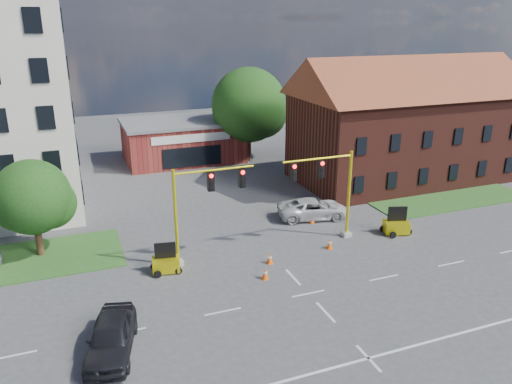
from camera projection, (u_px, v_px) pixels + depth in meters
ground at (308, 294)px, 27.81m from camera, size 120.00×120.00×0.00m
grass_verge_ne at (452, 201)px, 41.85m from camera, size 14.00×4.00×0.08m
lane_markings at (335, 322)px, 25.17m from camera, size 60.00×36.00×0.01m
brick_shop at (183, 140)px, 53.49m from camera, size 12.40×8.40×4.30m
townhouse_row at (407, 116)px, 46.06m from camera, size 21.00×11.00×11.50m
tree_large at (252, 107)px, 52.10m from camera, size 8.17×7.78×9.86m
tree_nw_front at (37, 199)px, 31.17m from camera, size 4.96×4.72×6.39m
signal_mast_west at (202, 203)px, 30.31m from camera, size 5.30×0.60×6.20m
signal_mast_east at (328, 186)px, 33.28m from camera, size 5.30×0.60×6.20m
trailer_west at (166, 263)px, 30.03m from camera, size 1.77×1.32×1.83m
trailer_east at (396, 226)px, 35.37m from camera, size 1.99×1.63×1.95m
cone_a at (265, 274)px, 29.26m from camera, size 0.40×0.40×0.70m
cone_b at (270, 258)px, 31.12m from camera, size 0.40×0.40×0.70m
cone_c at (330, 244)px, 33.12m from camera, size 0.40×0.40×0.70m
cone_d at (312, 219)px, 37.26m from camera, size 0.40×0.40×0.70m
pickup_white at (313, 209)px, 38.12m from camera, size 5.79×3.52×1.50m
sedan_dark at (111, 337)px, 22.68m from camera, size 3.13×5.22×1.67m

